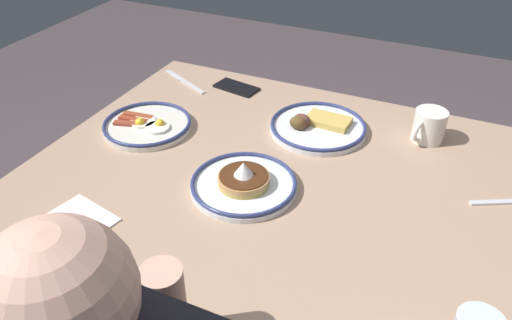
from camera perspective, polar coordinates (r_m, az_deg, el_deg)
dining_table at (r=1.32m, az=3.28°, el=-4.34°), size 1.28×0.97×0.76m
plate_near_main at (r=1.45m, az=6.96°, el=3.84°), size 0.28×0.28×0.05m
plate_center_pancakes at (r=1.21m, az=-1.40°, el=-2.62°), size 0.26×0.26×0.08m
plate_far_companion at (r=1.48m, az=-12.25°, el=3.92°), size 0.25×0.25×0.04m
coffee_mug at (r=1.45m, az=19.02°, el=3.72°), size 0.09×0.11×0.09m
cell_phone at (r=1.68m, az=-2.23°, el=8.22°), size 0.15×0.10×0.01m
paper_napkin at (r=1.19m, az=-19.90°, el=-6.73°), size 0.18×0.17×0.00m
butter_knife at (r=1.73m, az=-8.11°, el=8.82°), size 0.21×0.11×0.01m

